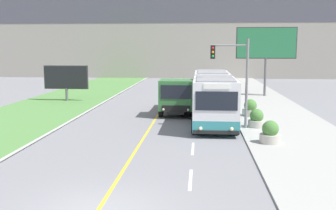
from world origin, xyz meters
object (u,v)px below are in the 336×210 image
at_px(dump_truck, 178,97).
at_px(billboard_large, 266,45).
at_px(billboard_small, 66,78).
at_px(planter_round_third, 250,109).
at_px(planter_round_second, 257,119).
at_px(traffic_light_mast, 236,72).
at_px(city_bus, 213,96).
at_px(planter_round_near, 270,133).

distance_m(dump_truck, billboard_large, 14.71).
height_order(billboard_small, planter_round_third, billboard_small).
height_order(planter_round_second, planter_round_third, planter_round_third).
distance_m(traffic_light_mast, billboard_small, 18.58).
relative_size(dump_truck, planter_round_second, 5.87).
height_order(dump_truck, planter_round_third, dump_truck).
bearing_deg(planter_round_third, dump_truck, 174.70).
bearing_deg(billboard_small, traffic_light_mast, -38.63).
bearing_deg(planter_round_third, billboard_small, 155.70).
bearing_deg(billboard_large, city_bus, -113.07).
distance_m(city_bus, billboard_small, 15.70).
bearing_deg(billboard_large, billboard_small, -165.56).
bearing_deg(planter_round_second, planter_round_third, 88.35).
bearing_deg(city_bus, planter_round_second, -47.85).
distance_m(planter_round_near, planter_round_second, 4.06).
relative_size(planter_round_near, planter_round_third, 0.97).
bearing_deg(dump_truck, traffic_light_mast, -52.21).
bearing_deg(planter_round_second, dump_truck, 138.45).
bearing_deg(billboard_large, dump_truck, -125.21).
relative_size(billboard_small, planter_round_near, 3.54).
height_order(traffic_light_mast, planter_round_third, traffic_light_mast).
height_order(city_bus, traffic_light_mast, traffic_light_mast).
bearing_deg(billboard_large, traffic_light_mast, -105.06).
distance_m(traffic_light_mast, planter_round_near, 4.98).
relative_size(dump_truck, billboard_small, 1.60).
bearing_deg(planter_round_near, city_bus, 111.42).
relative_size(city_bus, billboard_large, 1.74).
relative_size(traffic_light_mast, planter_round_third, 4.53).
xyz_separation_m(planter_round_near, planter_round_third, (-0.00, 8.12, 0.01)).
xyz_separation_m(billboard_small, planter_round_second, (15.85, -11.27, -1.59)).
xyz_separation_m(dump_truck, traffic_light_mast, (3.76, -4.85, 2.17)).
relative_size(billboard_large, planter_round_third, 5.76).
xyz_separation_m(billboard_small, planter_round_near, (15.97, -15.33, -1.57)).
bearing_deg(city_bus, billboard_small, 147.64).
bearing_deg(billboard_small, dump_truck, -32.09).
height_order(city_bus, planter_round_near, city_bus).
distance_m(planter_round_near, planter_round_third, 8.12).
xyz_separation_m(dump_truck, billboard_small, (-10.72, 6.72, 0.83)).
bearing_deg(billboard_small, billboard_large, 14.44).
relative_size(billboard_small, planter_round_third, 3.43).
xyz_separation_m(dump_truck, planter_round_third, (5.25, -0.49, -0.72)).
xyz_separation_m(traffic_light_mast, planter_round_second, (1.37, 0.30, -2.93)).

